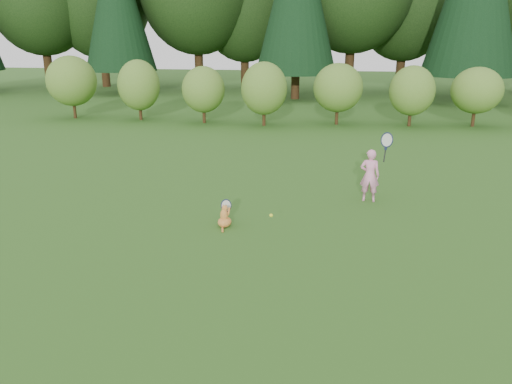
# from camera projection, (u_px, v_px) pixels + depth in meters

# --- Properties ---
(ground) EXTENTS (100.00, 100.00, 0.00)m
(ground) POSITION_uv_depth(u_px,v_px,m) (238.00, 240.00, 9.25)
(ground) COLOR #285417
(ground) RESTS_ON ground
(shrub_row) EXTENTS (28.00, 3.00, 2.80)m
(shrub_row) POSITION_uv_depth(u_px,v_px,m) (299.00, 92.00, 21.08)
(shrub_row) COLOR #577C26
(shrub_row) RESTS_ON ground
(child) EXTENTS (0.69, 0.44, 1.81)m
(child) POSITION_uv_depth(u_px,v_px,m) (370.00, 174.00, 11.28)
(child) COLOR pink
(child) RESTS_ON ground
(cat) EXTENTS (0.38, 0.63, 0.62)m
(cat) POSITION_uv_depth(u_px,v_px,m) (225.00, 215.00, 9.86)
(cat) COLOR #B76323
(cat) RESTS_ON ground
(tennis_ball) EXTENTS (0.06, 0.06, 0.06)m
(tennis_ball) POSITION_uv_depth(u_px,v_px,m) (271.00, 215.00, 8.75)
(tennis_ball) COLOR #C5E01A
(tennis_ball) RESTS_ON ground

